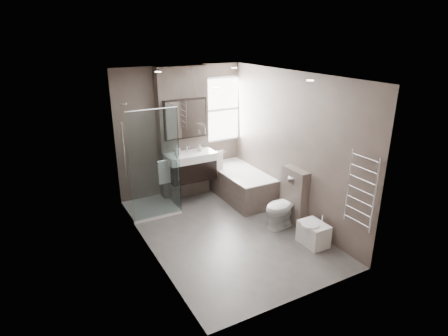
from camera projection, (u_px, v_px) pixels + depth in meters
room at (227, 159)px, 5.89m from camera, size 2.70×3.90×2.70m
vanity_pier at (183, 134)px, 7.35m from camera, size 1.00×0.25×2.60m
vanity at (191, 166)px, 7.25m from camera, size 0.95×0.47×0.66m
mirror_cabinet at (186, 119)px, 7.10m from camera, size 0.86×0.08×0.76m
towel_left at (164, 172)px, 6.99m from camera, size 0.24×0.06×0.44m
towel_right at (217, 163)px, 7.50m from camera, size 0.24×0.06×0.44m
shower_enclosure at (156, 186)px, 6.94m from camera, size 0.90×0.90×2.00m
bathtub at (240, 183)px, 7.55m from camera, size 0.75×1.60×0.57m
window at (221, 110)px, 7.71m from camera, size 0.98×0.06×1.33m
toilet at (284, 206)px, 6.42m from camera, size 0.78×0.52×0.74m
cistern_box at (294, 196)px, 6.50m from camera, size 0.19×0.55×1.00m
bidet at (313, 233)px, 5.91m from camera, size 0.40×0.46×0.48m
towel_radiator at (361, 190)px, 5.20m from camera, size 0.03×0.49×1.10m
soap_bottle_a at (178, 150)px, 7.05m from camera, size 0.08×0.08×0.18m
soap_bottle_b at (200, 148)px, 7.27m from camera, size 0.10×0.10×0.13m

